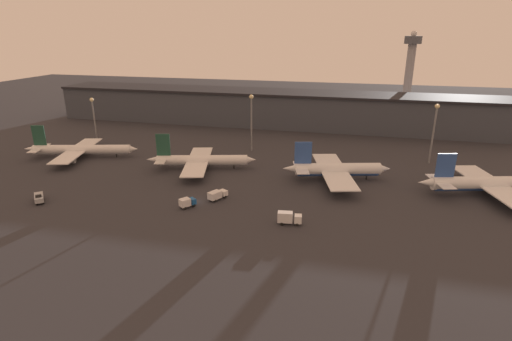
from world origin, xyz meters
TOP-DOWN VIEW (x-y plane):
  - ground at (0.00, 0.00)m, footprint 600.00×600.00m
  - terminal_building at (0.00, 106.69)m, footprint 238.62×25.76m
  - airplane_0 at (-62.51, 30.65)m, footprint 45.45×36.84m
  - airplane_1 at (-9.77, 28.99)m, footprint 40.33×35.92m
  - airplane_2 at (40.03, 29.25)m, footprint 37.19×38.76m
  - airplane_3 at (89.55, 27.73)m, footprint 49.60×37.48m
  - service_vehicle_0 at (29.60, -7.94)m, footprint 6.64×2.91m
  - service_vehicle_1 at (-1.07, -4.44)m, footprint 4.69×5.15m
  - service_vehicle_2 at (5.61, 3.08)m, footprint 5.29×6.76m
  - service_vehicle_3 at (-46.18, -11.45)m, footprint 6.14×6.41m
  - lamp_post_0 at (-73.13, 56.62)m, footprint 1.80×1.80m
  - lamp_post_1 at (2.70, 56.62)m, footprint 1.80×1.80m
  - lamp_post_2 at (74.38, 56.62)m, footprint 1.80×1.80m
  - control_tower at (72.16, 135.12)m, footprint 9.00×9.00m

SIDE VIEW (x-z plane):
  - ground at x=0.00m, z-range 0.00..0.00m
  - service_vehicle_3 at x=-46.18m, z-range -0.07..2.82m
  - service_vehicle_1 at x=-1.07m, z-range 0.18..3.08m
  - service_vehicle_2 at x=5.61m, z-range 0.21..3.06m
  - service_vehicle_0 at x=29.60m, z-range 0.19..3.71m
  - airplane_0 at x=-62.51m, z-range -3.47..9.89m
  - airplane_1 at x=-9.77m, z-range -3.47..10.02m
  - airplane_2 at x=40.03m, z-range -3.11..10.56m
  - airplane_3 at x=89.55m, z-range -3.11..10.63m
  - terminal_building at x=0.00m, z-range 0.05..18.42m
  - lamp_post_0 at x=-73.13m, z-range 3.09..22.85m
  - lamp_post_2 at x=74.38m, z-range 3.31..26.57m
  - lamp_post_1 at x=2.70m, z-range 3.35..27.39m
  - control_tower at x=72.16m, z-range 3.70..52.52m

